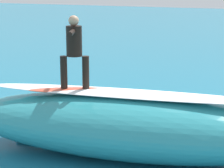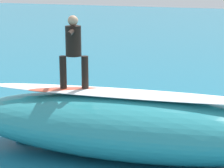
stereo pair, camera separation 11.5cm
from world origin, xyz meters
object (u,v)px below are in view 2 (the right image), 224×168
surfboard_riding (74,90)px  surfboard_paddling (139,107)px  surfer_riding (73,47)px  surfer_paddling (140,101)px

surfboard_riding → surfboard_paddling: bearing=-115.5°
surfer_riding → surfer_paddling: bearing=-114.9°
surfer_paddling → surfboard_paddling: bearing=0.0°
surfboard_paddling → surfer_paddling: 0.21m
surfboard_paddling → surfer_paddling: bearing=-180.0°
surfboard_paddling → surfer_paddling: (0.05, -0.12, 0.17)m
surfer_riding → surfer_paddling: size_ratio=1.02×
surfer_riding → surfboard_riding: bearing=49.5°
surfboard_riding → surfer_riding: surfer_riding is taller
surfboard_paddling → surfer_paddling: surfer_paddling is taller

